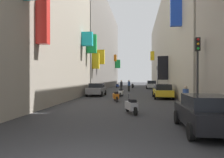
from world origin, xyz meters
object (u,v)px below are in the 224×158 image
object	(u,v)px
pedestrian_near_left	(129,86)
traffic_light_far_corner	(158,73)
parked_car_black	(206,112)
scooter_white	(121,92)
pedestrian_crossing	(186,98)
parked_car_silver	(151,84)
scooter_green	(156,89)
pedestrian_near_right	(121,86)
scooter_blue	(117,86)
parked_car_yellow	(163,91)
traffic_light_near_corner	(198,62)
scooter_orange	(116,96)
scooter_silver	(131,106)
parked_car_grey	(97,89)
scooter_black	(133,86)

from	to	relation	value
pedestrian_near_left	traffic_light_far_corner	bearing A→B (deg)	47.68
parked_car_black	pedestrian_near_left	xyz separation A→B (m)	(-4.12, 24.90, 0.14)
scooter_white	pedestrian_crossing	world-z (taller)	pedestrian_crossing
parked_car_silver	traffic_light_far_corner	bearing A→B (deg)	-77.27
scooter_white	parked_car_silver	bearing A→B (deg)	76.66
scooter_green	pedestrian_near_right	bearing A→B (deg)	-171.95
parked_car_black	traffic_light_far_corner	bearing A→B (deg)	88.67
scooter_blue	pedestrian_near_right	size ratio (longest dim) A/B	1.07
parked_car_yellow	scooter_green	bearing A→B (deg)	88.84
parked_car_silver	traffic_light_near_corner	distance (m)	30.15
parked_car_silver	scooter_orange	size ratio (longest dim) A/B	2.19
scooter_white	parked_car_yellow	bearing A→B (deg)	-18.50
parked_car_yellow	parked_car_silver	bearing A→B (deg)	89.99
scooter_white	pedestrian_near_left	bearing A→B (deg)	87.40
scooter_white	traffic_light_near_corner	world-z (taller)	traffic_light_near_corner
pedestrian_near_left	pedestrian_near_right	world-z (taller)	pedestrian_near_left
parked_car_black	traffic_light_near_corner	world-z (taller)	traffic_light_near_corner
parked_car_silver	traffic_light_near_corner	size ratio (longest dim) A/B	0.95
scooter_silver	parked_car_silver	bearing A→B (deg)	84.55
scooter_silver	traffic_light_near_corner	xyz separation A→B (m)	(3.72, -0.01, 2.50)
pedestrian_near_left	pedestrian_near_right	bearing A→B (deg)	-139.49
scooter_white	parked_car_black	bearing A→B (deg)	-73.49
parked_car_yellow	traffic_light_far_corner	size ratio (longest dim) A/B	1.02
scooter_green	pedestrian_crossing	bearing A→B (deg)	-88.99
parked_car_silver	traffic_light_far_corner	xyz separation A→B (m)	(0.85, -3.77, 2.08)
parked_car_grey	scooter_black	size ratio (longest dim) A/B	2.25
parked_car_grey	pedestrian_near_right	distance (m)	8.07
parked_car_silver	pedestrian_near_right	world-z (taller)	pedestrian_near_right
scooter_silver	pedestrian_near_right	size ratio (longest dim) A/B	1.08
scooter_green	pedestrian_crossing	size ratio (longest dim) A/B	1.13
parked_car_yellow	scooter_blue	distance (m)	24.32
parked_car_black	pedestrian_near_right	distance (m)	24.52
scooter_white	traffic_light_far_corner	size ratio (longest dim) A/B	0.46
parked_car_silver	scooter_white	world-z (taller)	parked_car_silver
traffic_light_far_corner	parked_car_silver	bearing A→B (deg)	102.73
scooter_blue	scooter_silver	xyz separation A→B (m)	(4.14, -33.26, 0.00)
scooter_green	scooter_black	xyz separation A→B (m)	(-3.95, 11.54, 0.00)
scooter_blue	pedestrian_near_right	bearing A→B (deg)	-81.73
scooter_blue	pedestrian_near_left	xyz separation A→B (m)	(3.04, -12.29, 0.43)
scooter_green	traffic_light_near_corner	distance (m)	20.94
scooter_silver	pedestrian_near_right	world-z (taller)	pedestrian_near_right
pedestrian_near_left	scooter_silver	bearing A→B (deg)	-86.98
pedestrian_crossing	traffic_light_far_corner	xyz separation A→B (m)	(0.30, 24.64, 2.11)
parked_car_silver	pedestrian_near_right	size ratio (longest dim) A/B	2.36
scooter_silver	pedestrian_crossing	size ratio (longest dim) A/B	1.19
parked_car_yellow	scooter_orange	distance (m)	5.66
scooter_orange	pedestrian_crossing	xyz separation A→B (m)	(5.03, -4.90, 0.32)
parked_car_grey	scooter_black	distance (m)	20.35
scooter_blue	pedestrian_crossing	xyz separation A→B (m)	(7.56, -31.63, 0.32)
scooter_white	traffic_light_near_corner	distance (m)	12.86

